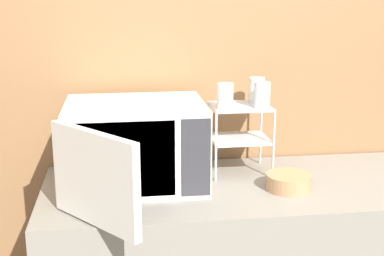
% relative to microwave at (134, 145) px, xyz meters
% --- Properties ---
extents(wall_back, '(8.00, 0.06, 2.60)m').
position_rel_microwave_xyz_m(wall_back, '(0.60, 0.32, 0.23)').
color(wall_back, olive).
rests_on(wall_back, ground_plane).
extents(microwave, '(0.57, 0.77, 0.34)m').
position_rel_microwave_xyz_m(microwave, '(0.00, 0.00, 0.00)').
color(microwave, silver).
rests_on(microwave, counter).
extents(dish_rack, '(0.25, 0.21, 0.30)m').
position_rel_microwave_xyz_m(dish_rack, '(0.45, 0.10, 0.04)').
color(dish_rack, '#B2B2B7').
rests_on(dish_rack, counter).
extents(glass_front_left, '(0.07, 0.07, 0.11)m').
position_rel_microwave_xyz_m(glass_front_left, '(0.37, 0.04, 0.18)').
color(glass_front_left, silver).
rests_on(glass_front_left, dish_rack).
extents(glass_back_right, '(0.07, 0.07, 0.11)m').
position_rel_microwave_xyz_m(glass_back_right, '(0.54, 0.16, 0.18)').
color(glass_back_right, silver).
rests_on(glass_back_right, dish_rack).
extents(glass_front_right, '(0.07, 0.07, 0.11)m').
position_rel_microwave_xyz_m(glass_front_right, '(0.53, 0.04, 0.18)').
color(glass_front_right, silver).
rests_on(glass_front_right, dish_rack).
extents(bowl, '(0.18, 0.18, 0.06)m').
position_rel_microwave_xyz_m(bowl, '(0.60, -0.13, -0.14)').
color(bowl, '#AD7F56').
rests_on(bowl, counter).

